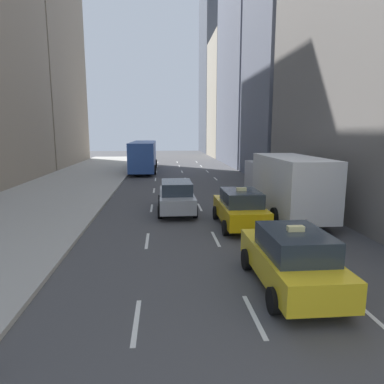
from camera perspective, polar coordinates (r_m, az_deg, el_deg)
The scene contains 8 objects.
sidewalk_left at distance 27.76m, azimuth -20.48°, elevation 0.52°, with size 8.00×66.00×0.15m, color #ADAAA3.
lane_markings at distance 22.91m, azimuth 0.49°, elevation -0.91°, with size 5.72×56.00×0.01m.
building_row_right at distance 43.57m, azimuth 11.62°, elevation 24.36°, with size 6.00×81.52×37.44m.
taxi_lead at distance 10.08m, azimuth 16.21°, elevation -10.59°, with size 2.02×4.40×1.87m.
taxi_second at distance 15.95m, azimuth 7.99°, elevation -2.67°, with size 2.02×4.40×1.87m.
sedan_black_near at distance 18.73m, azimuth -2.61°, elevation -0.68°, with size 2.02×4.86×1.73m.
city_bus at distance 38.48m, azimuth -8.08°, elevation 6.11°, with size 2.80×11.61×3.25m.
box_truck at distance 18.49m, azimuth 15.15°, elevation 1.45°, with size 2.58×8.40×3.15m.
Camera 1 is at (0.46, 0.61, 4.36)m, focal length 32.00 mm.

